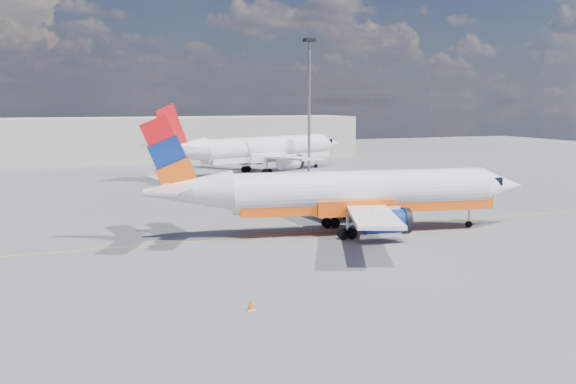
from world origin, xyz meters
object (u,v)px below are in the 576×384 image
object	(u,v)px
main_jet	(350,193)
second_jet	(261,150)
gse_tug	(347,210)
traffic_cone	(251,305)

from	to	relation	value
main_jet	second_jet	size ratio (longest dim) A/B	0.95
main_jet	gse_tug	bearing A→B (deg)	74.19
traffic_cone	main_jet	bearing A→B (deg)	49.11
gse_tug	second_jet	bearing A→B (deg)	66.04
main_jet	second_jet	xyz separation A→B (m)	(7.86, 45.72, 0.21)
main_jet	traffic_cone	size ratio (longest dim) A/B	54.81
gse_tug	traffic_cone	size ratio (longest dim) A/B	4.39
main_jet	gse_tug	size ratio (longest dim) A/B	12.48
main_jet	second_jet	world-z (taller)	second_jet
second_jet	traffic_cone	distance (m)	65.85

